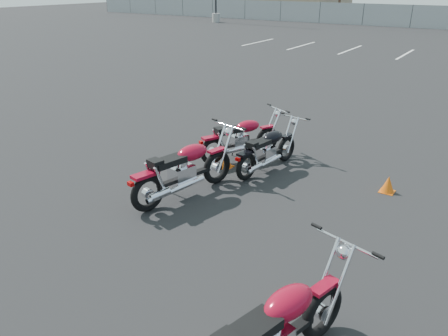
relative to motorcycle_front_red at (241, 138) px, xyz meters
The scene contains 9 objects.
ground 2.67m from the motorcycle_front_red, 75.80° to the right, with size 120.00×120.00×0.00m, color black.
motorcycle_front_red is the anchor object (origin of this frame).
motorcycle_second_black 0.86m from the motorcycle_front_red, 18.60° to the right, with size 0.76×1.98×0.97m.
motorcycle_third_red 2.17m from the motorcycle_front_red, 86.40° to the right, with size 1.02×2.35×1.15m.
motorcycle_rear_red 5.83m from the motorcycle_front_red, 55.45° to the right, with size 1.07×2.30×1.13m.
training_cone_near 3.20m from the motorcycle_front_red, ahead, with size 0.26×0.26×0.31m.
training_cone_far 4.81m from the motorcycle_front_red, 50.77° to the right, with size 0.26×0.26×0.32m.
training_cone_extra 0.69m from the motorcycle_front_red, 89.56° to the right, with size 0.29×0.29×0.35m.
parking_line_stripes 17.56m from the motorcycle_front_red, 96.07° to the left, with size 15.12×4.00×0.01m.
Camera 1 is at (4.03, -5.20, 3.65)m, focal length 35.00 mm.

